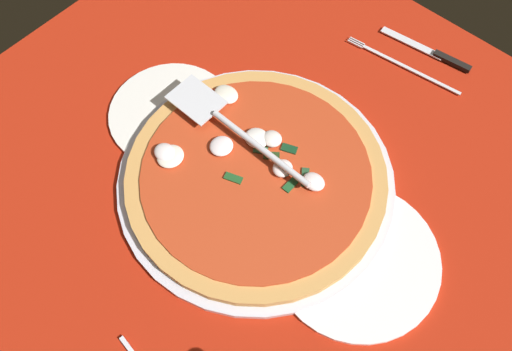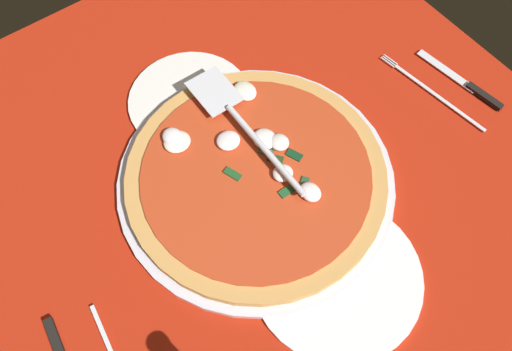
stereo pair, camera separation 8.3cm
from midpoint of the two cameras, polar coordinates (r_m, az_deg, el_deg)
The scene contains 8 objects.
ground_plane at distance 85.22cm, azimuth 1.72°, elevation -1.06°, with size 99.95×99.95×0.80cm, color #A9200D.
checker_pattern at distance 84.82cm, azimuth 1.73°, elevation -0.92°, with size 99.95×99.95×0.10cm.
pizza_pan at distance 84.20cm, azimuth 2.80°, elevation -0.79°, with size 42.59×42.59×1.28cm, color silver.
dinner_plate_left at distance 92.70cm, azimuth -4.37°, elevation 7.58°, with size 20.58×20.58×1.00cm, color white.
dinner_plate_right at distance 79.73cm, azimuth 11.41°, elevation -10.60°, with size 24.23×24.23×1.00cm, color white.
pizza at distance 82.95cm, azimuth 2.78°, elevation -0.16°, with size 39.83×39.83×3.09cm.
pizza_server at distance 84.80cm, azimuth 1.24°, elevation 5.33°, with size 27.42×6.27×1.00cm.
place_setting_far at distance 101.06cm, azimuth 21.78°, elevation 8.11°, with size 21.68×14.17×1.40cm.
Camera 2 is at (33.16, -22.64, 74.97)cm, focal length 38.37 mm.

